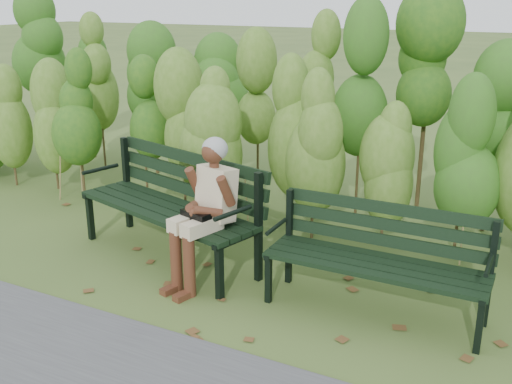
% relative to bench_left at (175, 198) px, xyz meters
% --- Properties ---
extents(ground, '(80.00, 80.00, 0.00)m').
position_rel_bench_left_xyz_m(ground, '(0.83, -0.27, -0.59)').
color(ground, '#455C28').
extents(hedge_band, '(11.04, 1.67, 2.42)m').
position_rel_bench_left_xyz_m(hedge_band, '(0.83, 1.59, 0.67)').
color(hedge_band, '#47381E').
rests_on(hedge_band, ground).
extents(leaf_litter, '(5.67, 2.04, 0.01)m').
position_rel_bench_left_xyz_m(leaf_litter, '(0.61, -0.25, -0.59)').
color(leaf_litter, brown).
rests_on(leaf_litter, ground).
extents(bench_left, '(2.11, 1.17, 1.00)m').
position_rel_bench_left_xyz_m(bench_left, '(0.00, 0.00, 0.00)').
color(bench_left, black).
rests_on(bench_left, ground).
extents(bench_right, '(1.73, 0.57, 0.86)m').
position_rel_bench_left_xyz_m(bench_right, '(2.04, -0.15, -0.08)').
color(bench_right, black).
rests_on(bench_right, ground).
extents(seated_woman, '(0.51, 0.75, 1.30)m').
position_rel_bench_left_xyz_m(seated_woman, '(0.57, -0.36, 0.16)').
color(seated_woman, beige).
rests_on(seated_woman, ground).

